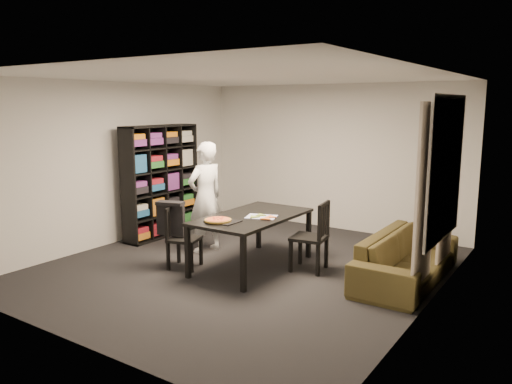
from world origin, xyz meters
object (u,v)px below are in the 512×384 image
Objects in this scene: dining_table at (252,220)px; sofa at (407,258)px; chair_right at (316,232)px; chair_left at (179,233)px; baking_tray at (223,221)px; person at (206,197)px; bookshelf at (161,181)px; pepperoni_pizza at (218,220)px.

dining_table reaches higher than sofa.
chair_right reaches higher than sofa.
baking_tray is at bearing -104.75° from chair_left.
dining_table is 0.89m from chair_right.
person is at bearing 140.17° from baking_tray.
bookshelf is 2.40m from baking_tray.
chair_right is at bearing 22.80° from dining_table.
chair_right reaches higher than pepperoni_pizza.
chair_left is 0.41× the size of sofa.
bookshelf is 2.21× the size of chair_left.
dining_table is 1.85× the size of chair_right.
bookshelf is 4.75× the size of baking_tray.
pepperoni_pizza is at bearing -27.97° from bookshelf.
pepperoni_pizza is (-0.15, -0.57, 0.09)m from dining_table.
dining_table is at bearing 89.56° from person.
pepperoni_pizza is (-0.95, -0.91, 0.22)m from chair_right.
chair_left is 0.75m from pepperoni_pizza.
pepperoni_pizza reaches higher than dining_table.
sofa is (2.98, 0.41, -0.54)m from person.
bookshelf reaches higher than chair_left.
chair_left is at bearing 179.41° from pepperoni_pizza.
chair_left is at bearing 25.87° from person.
chair_right is at bearing 106.05° from person.
chair_right reaches higher than dining_table.
chair_left is 2.15× the size of baking_tray.
bookshelf reaches higher than sofa.
chair_left is (1.40, -1.11, -0.46)m from bookshelf.
baking_tray reaches higher than sofa.
bookshelf is at bearing 33.63° from chair_left.
baking_tray is at bearing -101.17° from dining_table.
dining_table is at bearing -76.30° from chair_right.
bookshelf is 1.26m from person.
dining_table is at bearing 108.53° from sofa.
person reaches higher than dining_table.
pepperoni_pizza is at bearing -130.59° from baking_tray.
sofa is at bearing 30.25° from pepperoni_pizza.
dining_table is 0.85× the size of sofa.
person is at bearing 97.78° from sofa.
bookshelf is 2.33m from dining_table.
person reaches higher than chair_left.
bookshelf reaches higher than baking_tray.
bookshelf is 1.12× the size of person.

